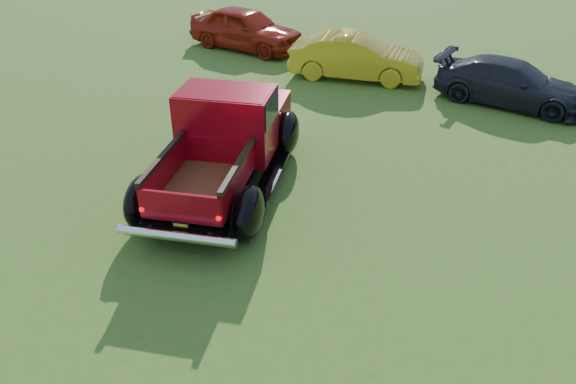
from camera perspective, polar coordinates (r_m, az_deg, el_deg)
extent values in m
plane|color=#3C5F1B|center=(9.84, -0.76, -5.80)|extent=(120.00, 120.00, 0.00)
cylinder|color=black|center=(10.49, -13.97, -1.52)|extent=(0.46, 0.87, 0.84)
cylinder|color=black|center=(9.91, -4.55, -2.67)|extent=(0.46, 0.87, 0.84)
cylinder|color=black|center=(13.20, -8.14, 6.14)|extent=(0.46, 0.87, 0.84)
cylinder|color=black|center=(12.74, -0.51, 5.53)|extent=(0.46, 0.87, 0.84)
cube|color=black|center=(11.53, -6.54, 2.71)|extent=(2.68, 5.14, 0.21)
cube|color=maroon|center=(12.84, -4.35, 8.00)|extent=(2.12, 1.97, 0.65)
cube|color=silver|center=(13.56, -3.44, 9.27)|extent=(1.64, 0.49, 0.52)
cube|color=maroon|center=(11.50, -6.23, 7.02)|extent=(2.11, 1.64, 1.36)
cube|color=black|center=(11.36, -6.33, 8.71)|extent=(2.13, 1.55, 0.52)
cube|color=maroon|center=(11.26, -6.41, 10.04)|extent=(2.00, 1.52, 0.08)
cube|color=brown|center=(10.37, -8.73, 0.21)|extent=(1.90, 2.39, 0.05)
cube|color=maroon|center=(10.49, -12.49, 1.89)|extent=(0.59, 2.04, 0.54)
cube|color=maroon|center=(10.03, -5.04, 1.14)|extent=(0.59, 2.04, 0.54)
cube|color=maroon|center=(11.11, -7.07, 4.13)|extent=(1.38, 0.41, 0.54)
cube|color=maroon|center=(9.41, -10.94, -1.56)|extent=(1.38, 0.42, 0.54)
cube|color=black|center=(10.34, -12.69, 3.46)|extent=(0.63, 2.05, 0.09)
cube|color=black|center=(9.87, -5.13, 2.77)|extent=(0.63, 2.05, 0.09)
ellipsoid|color=black|center=(10.46, -14.58, -0.87)|extent=(0.75, 1.20, 0.92)
ellipsoid|color=black|center=(9.81, -3.99, -2.13)|extent=(0.75, 1.20, 0.92)
ellipsoid|color=black|center=(13.18, -8.61, 6.67)|extent=(0.75, 1.20, 0.92)
ellipsoid|color=black|center=(12.67, -0.05, 6.00)|extent=(0.75, 1.20, 0.92)
cube|color=black|center=(11.87, -11.17, 2.48)|extent=(0.89, 2.21, 0.06)
cube|color=black|center=(11.30, -1.76, 1.57)|extent=(0.89, 2.21, 0.06)
cylinder|color=silver|center=(9.43, -11.27, -4.44)|extent=(2.02, 0.68, 0.17)
cube|color=black|center=(9.56, -10.83, -3.44)|extent=(0.31, 0.10, 0.16)
cube|color=gold|center=(9.55, -10.85, -3.47)|extent=(0.25, 0.07, 0.10)
sphere|color=#CC0505|center=(9.69, -14.64, -1.73)|extent=(0.09, 0.09, 0.09)
sphere|color=#CC0505|center=(9.22, -7.07, -2.68)|extent=(0.09, 0.09, 0.09)
imported|color=maroon|center=(20.51, -4.32, 16.24)|extent=(4.34, 2.16, 1.42)
imported|color=gold|center=(17.61, 6.96, 13.45)|extent=(4.19, 2.12, 1.32)
imported|color=black|center=(16.70, 21.72, 10.26)|extent=(4.23, 2.10, 1.18)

